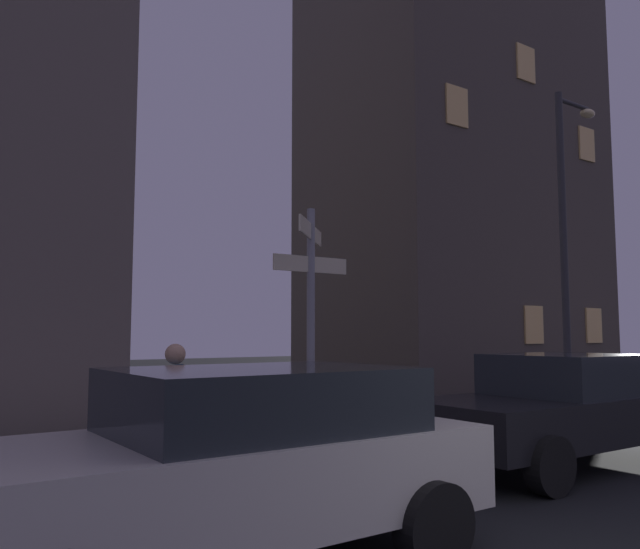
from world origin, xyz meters
The scene contains 7 objects.
sidewalk_kerb centered at (0.00, 6.87, 0.07)m, with size 40.00×2.77×0.14m, color #9E9991.
signpost centered at (1.26, 6.06, 2.23)m, with size 1.32×1.21×3.47m.
street_lamp centered at (8.36, 6.40, 4.16)m, with size 1.42×0.28×6.95m.
car_far_trailing centered at (-1.92, 2.44, 0.79)m, with size 4.09×1.89×1.46m.
car_side_parked centered at (3.26, 3.28, 0.75)m, with size 4.14×2.01×1.44m.
cyclist centered at (-1.50, 4.65, 0.75)m, with size 1.82×0.32×1.61m.
building_right_block centered at (13.09, 14.07, 7.93)m, with size 9.98×6.49×15.87m.
Camera 1 is at (-4.14, -1.85, 1.72)m, focal length 35.90 mm.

